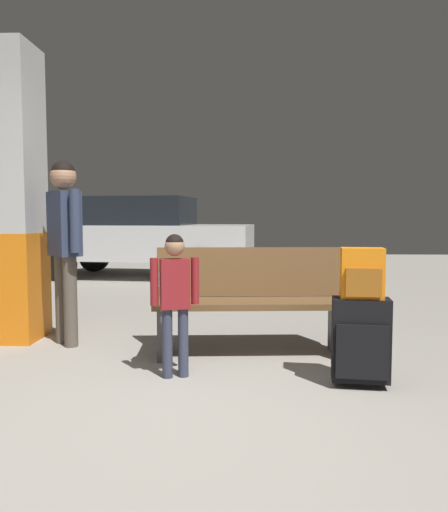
% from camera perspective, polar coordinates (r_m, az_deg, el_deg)
% --- Properties ---
extents(ground_plane, '(18.00, 18.00, 0.10)m').
position_cam_1_polar(ground_plane, '(6.75, -1.30, -5.85)').
color(ground_plane, gray).
extents(structural_pillar, '(0.57, 0.57, 2.71)m').
position_cam_1_polar(structural_pillar, '(5.20, -22.84, 6.17)').
color(structural_pillar, orange).
rests_on(structural_pillar, ground_plane).
extents(bench, '(1.63, 0.62, 0.89)m').
position_cam_1_polar(bench, '(4.33, 3.00, -5.05)').
color(bench, brown).
rests_on(bench, ground_plane).
extents(suitcase, '(0.40, 0.27, 0.60)m').
position_cam_1_polar(suitcase, '(3.64, 14.88, -8.97)').
color(suitcase, black).
rests_on(suitcase, ground_plane).
extents(backpack_bright, '(0.30, 0.22, 0.34)m').
position_cam_1_polar(backpack_bright, '(3.57, 15.03, -1.91)').
color(backpack_bright, orange).
rests_on(backpack_bright, suitcase).
extents(child, '(0.34, 0.20, 1.03)m').
position_cam_1_polar(child, '(3.68, -5.48, -3.73)').
color(child, '#33384C').
rests_on(child, ground_plane).
extents(adult, '(0.41, 0.44, 1.64)m').
position_cam_1_polar(adult, '(4.79, -17.22, 2.53)').
color(adult, brown).
rests_on(adult, ground_plane).
extents(parked_car_far, '(4.27, 2.15, 1.51)m').
position_cam_1_polar(parked_car_far, '(9.91, -9.21, 2.35)').
color(parked_car_far, silver).
rests_on(parked_car_far, ground_plane).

